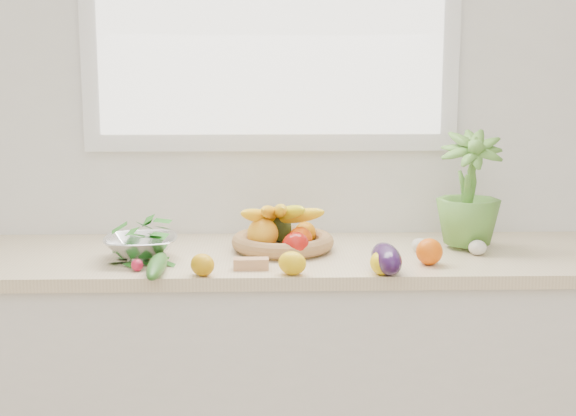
{
  "coord_description": "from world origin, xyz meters",
  "views": [
    {
      "loc": [
        -0.02,
        -0.57,
        1.5
      ],
      "look_at": [
        0.05,
        1.93,
        1.05
      ],
      "focal_mm": 50.0,
      "sensor_mm": 36.0,
      "label": 1
    }
  ],
  "objects_px": {
    "colander_with_spinach": "(141,241)",
    "eggplant": "(386,259)",
    "cucumber": "(157,266)",
    "potted_herb": "(469,188)",
    "apple": "(296,245)",
    "fruit_basket": "(282,235)"
  },
  "relations": [
    {
      "from": "apple",
      "to": "colander_with_spinach",
      "type": "relative_size",
      "value": 0.35
    },
    {
      "from": "cucumber",
      "to": "fruit_basket",
      "type": "distance_m",
      "value": 0.47
    },
    {
      "from": "eggplant",
      "to": "cucumber",
      "type": "relative_size",
      "value": 0.76
    },
    {
      "from": "cucumber",
      "to": "potted_herb",
      "type": "relative_size",
      "value": 0.74
    },
    {
      "from": "apple",
      "to": "eggplant",
      "type": "xyz_separation_m",
      "value": [
        0.26,
        -0.17,
        -0.0
      ]
    },
    {
      "from": "cucumber",
      "to": "colander_with_spinach",
      "type": "distance_m",
      "value": 0.19
    },
    {
      "from": "apple",
      "to": "potted_herb",
      "type": "xyz_separation_m",
      "value": [
        0.57,
        0.13,
        0.16
      ]
    },
    {
      "from": "eggplant",
      "to": "cucumber",
      "type": "height_order",
      "value": "eggplant"
    },
    {
      "from": "apple",
      "to": "cucumber",
      "type": "height_order",
      "value": "apple"
    },
    {
      "from": "potted_herb",
      "to": "fruit_basket",
      "type": "height_order",
      "value": "potted_herb"
    },
    {
      "from": "colander_with_spinach",
      "to": "eggplant",
      "type": "bearing_deg",
      "value": -13.28
    },
    {
      "from": "apple",
      "to": "eggplant",
      "type": "distance_m",
      "value": 0.31
    },
    {
      "from": "potted_herb",
      "to": "fruit_basket",
      "type": "distance_m",
      "value": 0.63
    },
    {
      "from": "eggplant",
      "to": "cucumber",
      "type": "distance_m",
      "value": 0.67
    },
    {
      "from": "cucumber",
      "to": "colander_with_spinach",
      "type": "xyz_separation_m",
      "value": [
        -0.07,
        0.17,
        0.04
      ]
    },
    {
      "from": "fruit_basket",
      "to": "apple",
      "type": "bearing_deg",
      "value": -70.53
    },
    {
      "from": "fruit_basket",
      "to": "colander_with_spinach",
      "type": "bearing_deg",
      "value": -165.06
    },
    {
      "from": "cucumber",
      "to": "potted_herb",
      "type": "bearing_deg",
      "value": 17.39
    },
    {
      "from": "colander_with_spinach",
      "to": "cucumber",
      "type": "bearing_deg",
      "value": -67.4
    },
    {
      "from": "apple",
      "to": "fruit_basket",
      "type": "height_order",
      "value": "fruit_basket"
    },
    {
      "from": "eggplant",
      "to": "potted_herb",
      "type": "distance_m",
      "value": 0.47
    },
    {
      "from": "apple",
      "to": "fruit_basket",
      "type": "xyz_separation_m",
      "value": [
        -0.04,
        0.12,
        0.01
      ]
    }
  ]
}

